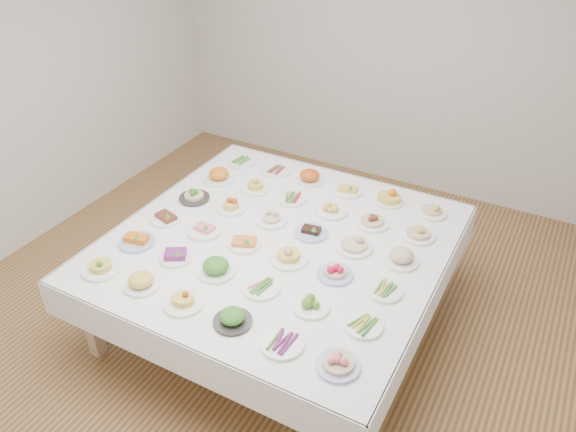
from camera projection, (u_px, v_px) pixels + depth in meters
The scene contains 38 objects.
room_envelope at pixel (268, 95), 3.64m from camera, with size 5.02×5.02×2.81m.
display_table at pixel (278, 247), 4.18m from camera, with size 2.37×2.37×0.75m.
dish_0 at pixel (100, 264), 3.81m from camera, with size 0.26×0.26×0.14m.
dish_1 at pixel (141, 280), 3.68m from camera, with size 0.23×0.23×0.13m.
dish_2 at pixel (183, 298), 3.53m from camera, with size 0.25×0.25×0.13m.
dish_3 at pixel (232, 316), 3.40m from camera, with size 0.24×0.24×0.12m.
dish_4 at pixel (282, 342), 3.26m from camera, with size 0.26×0.26×0.06m.
dish_5 at pixel (338, 358), 3.10m from camera, with size 0.25×0.25×0.15m.
dish_6 at pixel (136, 238), 4.09m from camera, with size 0.26×0.26×0.11m.
dish_7 at pixel (175, 254), 3.93m from camera, with size 0.23×0.23×0.10m.
dish_8 at pixel (216, 264), 3.78m from camera, with size 0.31×0.31×0.16m.
dish_9 at pixel (261, 287), 3.67m from camera, with size 0.25×0.25×0.06m.
dish_10 at pixel (311, 303), 3.51m from camera, with size 0.23×0.23×0.10m.
dish_11 at pixel (364, 324), 3.38m from camera, with size 0.24×0.24×0.06m.
dish_12 at pixel (166, 216), 4.34m from camera, with size 0.23×0.23×0.10m.
dish_13 at pixel (204, 227), 4.21m from camera, with size 0.27×0.27×0.11m.
dish_14 at pixel (244, 241), 4.06m from camera, with size 0.23×0.23×0.10m.
dish_15 at pixel (289, 252), 3.91m from camera, with size 0.27×0.27×0.16m.
dish_16 at pixel (335, 268), 3.77m from camera, with size 0.24×0.24×0.14m.
dish_17 at pixel (385, 290), 3.65m from camera, with size 0.23×0.23×0.05m.
dish_18 at pixel (194, 192), 4.59m from camera, with size 0.26×0.26×0.14m.
dish_19 at pixel (231, 205), 4.46m from camera, with size 0.23×0.23×0.12m.
dish_20 at pixel (271, 215), 4.31m from camera, with size 0.24×0.24×0.13m.
dish_21 at pixel (311, 230), 4.19m from camera, with size 0.25×0.25×0.10m.
dish_22 at pixel (354, 241), 4.02m from camera, with size 0.29×0.29×0.15m.
dish_23 at pixel (401, 255), 3.89m from camera, with size 0.25×0.25×0.14m.
dish_24 at pixel (219, 173), 4.85m from camera, with size 0.26×0.26×0.15m.
dish_25 at pixel (255, 185), 4.72m from camera, with size 0.24×0.24×0.12m.
dish_26 at pixel (292, 198), 4.60m from camera, with size 0.23×0.23×0.05m.
dish_27 at pixel (331, 207), 4.44m from camera, with size 0.26×0.26×0.11m.
dish_28 at pixel (372, 218), 4.28m from camera, with size 0.25×0.25×0.14m.
dish_29 at pixel (419, 230), 4.14m from camera, with size 0.24×0.24×0.14m.
dish_30 at pixel (241, 161), 5.14m from camera, with size 0.26×0.26×0.06m.
dish_31 at pixel (276, 170), 5.00m from camera, with size 0.26×0.26×0.06m.
dish_32 at pixel (310, 176), 4.83m from camera, with size 0.25×0.25×0.13m.
dish_33 at pixel (348, 188), 4.70m from camera, with size 0.24×0.24×0.10m.
dish_34 at pixel (389, 195), 4.54m from camera, with size 0.23×0.23×0.15m.
dish_35 at pixel (432, 207), 4.41m from camera, with size 0.24×0.24×0.14m.
Camera 1 is at (1.78, -2.98, 3.19)m, focal length 35.00 mm.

